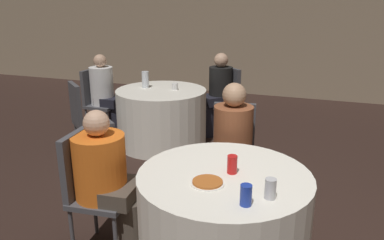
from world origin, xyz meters
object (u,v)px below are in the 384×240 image
object	(u,v)px
person_black_shirt	(216,94)
soda_can_red	(232,164)
pizza_plate_near	(208,182)
bottle_far	(145,80)
table_far	(162,117)
soda_can_silver	(270,189)
chair_far_northeast	(226,95)
chair_near_west	(89,182)
soda_can_blue	(246,195)
person_orange_shirt	(109,182)
person_white_shirt	(107,97)
person_floral_shirt	(232,148)
chair_near_north	(233,145)
chair_far_west	(97,97)
table_near	(223,223)
chair_far_southwest	(84,115)

from	to	relation	value
person_black_shirt	soda_can_red	bearing A→B (deg)	150.24
pizza_plate_near	bottle_far	bearing A→B (deg)	124.03
table_far	soda_can_silver	world-z (taller)	soda_can_silver
chair_far_northeast	person_black_shirt	bearing A→B (deg)	90.00
chair_near_west	person_black_shirt	world-z (taller)	person_black_shirt
table_far	soda_can_blue	distance (m)	2.93
person_orange_shirt	person_white_shirt	xyz separation A→B (m)	(-1.37, 2.20, -0.01)
pizza_plate_near	soda_can_red	size ratio (longest dim) A/B	1.77
person_floral_shirt	soda_can_red	bearing A→B (deg)	93.33
chair_near_north	chair_far_west	distance (m)	2.49
table_far	person_floral_shirt	size ratio (longest dim) A/B	1.00
person_white_shirt	soda_can_red	world-z (taller)	person_white_shirt
chair_near_north	chair_far_west	size ratio (longest dim) A/B	1.00
table_near	bottle_far	size ratio (longest dim) A/B	5.45
chair_near_north	chair_far_northeast	xyz separation A→B (m)	(-0.54, 1.85, 0.00)
soda_can_silver	table_near	bearing A→B (deg)	146.13
table_near	chair_far_west	xyz separation A→B (m)	(-2.37, 2.13, 0.18)
pizza_plate_near	soda_can_silver	xyz separation A→B (m)	(0.39, -0.06, 0.05)
table_far	pizza_plate_near	world-z (taller)	pizza_plate_near
person_floral_shirt	pizza_plate_near	distance (m)	0.99
person_floral_shirt	soda_can_silver	distance (m)	1.15
table_near	person_white_shirt	bearing A→B (deg)	135.98
person_floral_shirt	pizza_plate_near	world-z (taller)	person_floral_shirt
table_near	person_white_shirt	xyz separation A→B (m)	(-2.20, 2.12, 0.20)
person_black_shirt	person_floral_shirt	size ratio (longest dim) A/B	0.99
person_orange_shirt	pizza_plate_near	size ratio (longest dim) A/B	5.09
person_floral_shirt	soda_can_silver	bearing A→B (deg)	104.43
soda_can_red	soda_can_silver	world-z (taller)	same
table_far	chair_far_west	size ratio (longest dim) A/B	1.25
person_white_shirt	person_floral_shirt	bearing A→B (deg)	59.96
table_far	chair_near_north	xyz separation A→B (m)	(1.21, -1.11, 0.18)
chair_far_southwest	chair_far_west	distance (m)	0.86
chair_far_west	person_black_shirt	world-z (taller)	person_black_shirt
chair_near_north	chair_far_northeast	bearing A→B (deg)	-83.48
soda_can_red	person_white_shirt	bearing A→B (deg)	136.97
person_white_shirt	soda_can_silver	xyz separation A→B (m)	(2.52, -2.34, 0.23)
soda_can_red	bottle_far	xyz separation A→B (m)	(-1.66, 2.11, 0.04)
person_white_shirt	soda_can_silver	world-z (taller)	person_white_shirt
table_near	chair_near_west	xyz separation A→B (m)	(-0.99, -0.09, 0.18)
chair_far_west	soda_can_red	xyz separation A→B (m)	(2.41, -2.10, 0.24)
chair_far_southwest	chair_far_northeast	size ratio (longest dim) A/B	1.00
soda_can_red	soda_can_blue	bearing A→B (deg)	-65.81
chair_far_west	person_orange_shirt	xyz separation A→B (m)	(1.54, -2.21, 0.02)
person_floral_shirt	pizza_plate_near	size ratio (longest dim) A/B	5.31
table_near	soda_can_silver	distance (m)	0.58
chair_far_southwest	bottle_far	distance (m)	0.94
table_far	person_black_shirt	size ratio (longest dim) A/B	1.01
chair_near_north	soda_can_silver	bearing A→B (deg)	102.62
person_black_shirt	soda_can_red	xyz separation A→B (m)	(0.87, -2.67, 0.22)
chair_near_north	person_orange_shirt	xyz separation A→B (m)	(-0.66, -1.05, 0.02)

